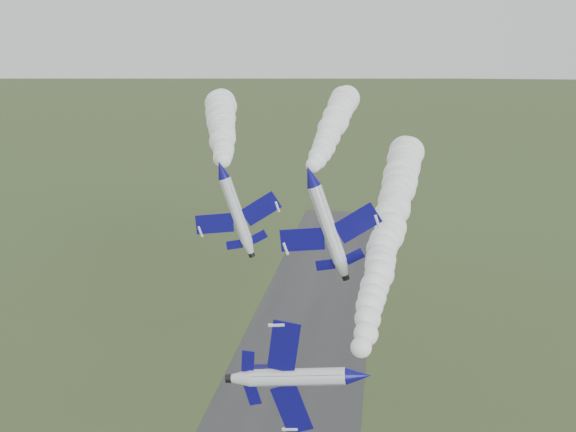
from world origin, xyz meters
TOP-DOWN VIEW (x-y plane):
  - jet_lead at (12.71, -6.18)m, footprint 3.05×11.56m
  - smoke_trail_jet_lead at (15.21, 32.14)m, footprint 6.77×72.22m
  - jet_pair_left at (-3.49, 15.76)m, footprint 9.35×11.49m
  - smoke_trail_jet_pair_left at (-11.41, 46.62)m, footprint 17.78×58.83m
  - jet_pair_right at (6.21, 15.93)m, footprint 10.60×13.44m
  - smoke_trail_jet_pair_right at (5.50, 55.58)m, footprint 8.58×73.08m

SIDE VIEW (x-z plane):
  - jet_lead at x=12.71m, z-range 26.21..35.72m
  - smoke_trail_jet_lead at x=15.21m, z-range 31.00..36.73m
  - jet_pair_right at x=6.21m, z-range 39.64..44.09m
  - jet_pair_left at x=-3.49m, z-range 40.47..44.16m
  - smoke_trail_jet_pair_right at x=5.50m, z-range 40.19..45.75m
  - smoke_trail_jet_pair_left at x=-11.41m, z-range 40.36..45.91m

